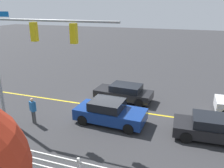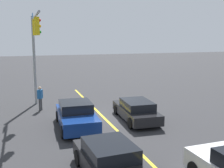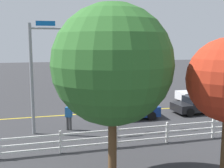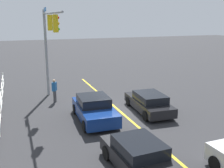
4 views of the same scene
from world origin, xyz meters
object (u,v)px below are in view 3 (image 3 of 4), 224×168
at_px(car_0, 127,109).
at_px(pedestrian, 69,116).
at_px(car_2, 199,94).
at_px(tree_1, 112,65).
at_px(car_1, 200,105).
at_px(car_3, 112,100).

height_order(car_0, pedestrian, pedestrian).
bearing_deg(car_2, tree_1, 45.58).
xyz_separation_m(car_1, tree_1, (9.52, 8.80, 3.99)).
xyz_separation_m(car_0, car_2, (-8.34, -3.91, 0.00)).
height_order(car_1, tree_1, tree_1).
relative_size(pedestrian, tree_1, 0.24).
xyz_separation_m(pedestrian, tree_1, (-0.95, 7.00, 3.70)).
relative_size(car_0, tree_1, 0.64).
bearing_deg(car_2, pedestrian, 22.39).
height_order(car_3, pedestrian, pedestrian).
relative_size(car_1, tree_1, 0.66).
height_order(pedestrian, tree_1, tree_1).
bearing_deg(pedestrian, car_0, 137.61).
xyz_separation_m(car_2, tree_1, (11.79, 12.59, 3.93)).
bearing_deg(car_0, car_3, 94.79).
relative_size(car_0, car_3, 0.99).
bearing_deg(car_0, tree_1, -109.51).
bearing_deg(car_0, car_2, 27.29).
distance_m(car_2, pedestrian, 13.91).
xyz_separation_m(car_3, pedestrian, (4.23, 5.43, 0.29)).
distance_m(car_2, tree_1, 17.69).
bearing_deg(car_1, pedestrian, -173.21).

